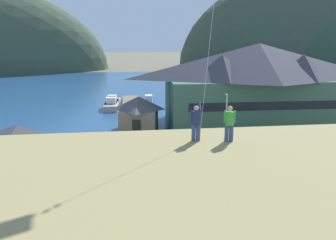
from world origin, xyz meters
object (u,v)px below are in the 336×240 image
Objects in this scene: moored_boat_outer_mooring at (149,102)px; parked_car_front_row_silver at (248,179)px; storage_shed_near_lot at (21,155)px; storage_shed_waterside at (139,113)px; harbor_lodge at (257,82)px; parked_car_front_row_end at (173,155)px; parked_car_back_row_left at (81,184)px; moored_boat_wharfside at (112,104)px; person_companion at (229,123)px; moored_boat_inner_slip at (112,103)px; person_kite_flyer at (196,122)px; parked_car_corner_spot at (301,147)px; parked_car_mid_row_center at (110,154)px; parking_light_pole at (226,117)px; parked_car_mid_row_far at (174,186)px; wharf_dock at (131,105)px; parked_car_back_row_right at (250,148)px.

parked_car_front_row_silver is at bearing -80.83° from moored_boat_outer_mooring.
storage_shed_near_lot reaches higher than storage_shed_waterside.
harbor_lodge reaches higher than parked_car_front_row_end.
moored_boat_wharfside is at bearing 88.68° from parked_car_back_row_left.
person_companion is at bearing -118.03° from parked_car_front_row_silver.
moored_boat_inner_slip is 3.89× the size of person_kite_flyer.
person_kite_flyer reaches higher than parked_car_corner_spot.
parked_car_mid_row_center is (-20.51, -14.02, -5.09)m from harbor_lodge.
parking_light_pole is at bearing 83.15° from parked_car_front_row_silver.
storage_shed_near_lot is at bearing 169.62° from parked_car_front_row_silver.
moored_boat_inner_slip is 45.26m from person_kite_flyer.
harbor_lodge reaches higher than person_companion.
parked_car_corner_spot is at bearing -37.66° from storage_shed_waterside.
parking_light_pole is at bearing 72.82° from person_companion.
parked_car_mid_row_far is (7.15, -1.26, 0.00)m from parked_car_back_row_left.
parking_light_pole is (-7.21, 3.38, 2.63)m from parked_car_corner_spot.
wharf_dock is 36.29m from parked_car_mid_row_far.
storage_shed_near_lot reaches higher than moored_boat_wharfside.
parked_car_mid_row_center is at bearing 112.99° from person_companion.
harbor_lodge is at bearing 46.01° from parked_car_front_row_end.
parked_car_front_row_end is at bearing 86.14° from person_kite_flyer.
storage_shed_waterside reaches higher than wharf_dock.
harbor_lodge reaches higher than parked_car_back_row_left.
storage_shed_waterside is 20.87m from parked_car_corner_spot.
parked_car_front_row_end is (7.27, -27.93, 0.34)m from moored_boat_wharfside.
storage_shed_near_lot reaches higher than parked_car_front_row_end.
parked_car_mid_row_center is at bearing 172.38° from parked_car_front_row_end.
moored_boat_outer_mooring is 44.41m from person_kite_flyer.
parked_car_mid_row_far is 10.95m from person_companion.
harbor_lodge reaches higher than wharf_dock.
wharf_dock is 3.63× the size of parked_car_back_row_left.
person_kite_flyer is at bearing -82.01° from moored_boat_inner_slip.
parked_car_mid_row_far is at bearing -90.64° from moored_boat_outer_mooring.
parked_car_back_row_left is at bearing 176.89° from parked_car_front_row_silver.
harbor_lodge reaches higher than person_kite_flyer.
parking_light_pole is at bearing 121.44° from parked_car_back_row_right.
parked_car_back_row_left is at bearing -102.31° from moored_boat_outer_mooring.
moored_boat_inner_slip is (0.07, 1.47, 0.00)m from moored_boat_wharfside.
storage_shed_waterside reaches higher than parked_car_back_row_right.
parked_car_mid_row_center is (-6.18, 0.83, 0.00)m from parked_car_front_row_end.
moored_boat_inner_slip is at bearing 105.18° from storage_shed_waterside.
harbor_lodge is 23.64m from parked_car_front_row_silver.
parking_light_pole is at bearing 31.40° from parked_car_front_row_end.
parked_car_back_row_right is 14.44m from parked_car_mid_row_center.
storage_shed_near_lot is 2.04× the size of parked_car_front_row_silver.
moored_boat_outer_mooring is at bearing 116.47° from parked_car_corner_spot.
parked_car_mid_row_center is at bearing -101.42° from moored_boat_outer_mooring.
parked_car_corner_spot is 22.39m from person_kite_flyer.
person_companion is at bearing -41.26° from storage_shed_near_lot.
person_companion reaches higher than parked_car_front_row_end.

